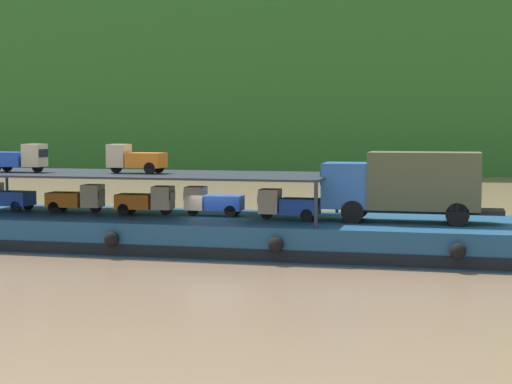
# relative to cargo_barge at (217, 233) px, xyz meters

# --- Properties ---
(ground_plane) EXTENTS (400.00, 400.00, 0.00)m
(ground_plane) POSITION_rel_cargo_barge_xyz_m (0.00, 0.02, -0.75)
(ground_plane) COLOR #7F664C
(hillside_far_bank) EXTENTS (145.76, 28.89, 38.73)m
(hillside_far_bank) POSITION_rel_cargo_barge_xyz_m (0.00, 74.05, 21.06)
(hillside_far_bank) COLOR #286023
(hillside_far_bank) RESTS_ON ground
(cargo_barge) EXTENTS (27.35, 7.80, 1.50)m
(cargo_barge) POSITION_rel_cargo_barge_xyz_m (0.00, 0.00, 0.00)
(cargo_barge) COLOR navy
(cargo_barge) RESTS_ON ground
(covered_lorry) EXTENTS (7.86, 2.31, 3.10)m
(covered_lorry) POSITION_rel_cargo_barge_xyz_m (8.69, -0.10, 2.45)
(covered_lorry) COLOR #285BA3
(covered_lorry) RESTS_ON cargo_barge
(cargo_rack) EXTENTS (18.15, 6.49, 2.00)m
(cargo_rack) POSITION_rel_cargo_barge_xyz_m (-3.80, 0.02, 2.68)
(cargo_rack) COLOR #232833
(cargo_rack) RESTS_ON cargo_barge
(mini_truck_lower_stern) EXTENTS (2.79, 1.29, 1.38)m
(mini_truck_lower_stern) POSITION_rel_cargo_barge_xyz_m (-11.20, 0.31, 1.44)
(mini_truck_lower_stern) COLOR #1E47B7
(mini_truck_lower_stern) RESTS_ON cargo_barge
(mini_truck_lower_aft) EXTENTS (2.79, 1.29, 1.38)m
(mini_truck_lower_aft) POSITION_rel_cargo_barge_xyz_m (-7.29, 0.32, 1.44)
(mini_truck_lower_aft) COLOR orange
(mini_truck_lower_aft) RESTS_ON cargo_barge
(mini_truck_lower_mid) EXTENTS (2.78, 1.27, 1.38)m
(mini_truck_lower_mid) POSITION_rel_cargo_barge_xyz_m (-3.58, 0.14, 1.44)
(mini_truck_lower_mid) COLOR orange
(mini_truck_lower_mid) RESTS_ON cargo_barge
(mini_truck_lower_fore) EXTENTS (2.78, 1.26, 1.38)m
(mini_truck_lower_fore) POSITION_rel_cargo_barge_xyz_m (-0.31, 0.39, 1.44)
(mini_truck_lower_fore) COLOR #1E47B7
(mini_truck_lower_fore) RESTS_ON cargo_barge
(mini_truck_lower_bow) EXTENTS (2.75, 1.22, 1.38)m
(mini_truck_lower_bow) POSITION_rel_cargo_barge_xyz_m (3.47, -0.41, 1.44)
(mini_truck_lower_bow) COLOR #1E47B7
(mini_truck_lower_bow) RESTS_ON cargo_barge
(mini_truck_upper_stern) EXTENTS (2.74, 1.20, 1.38)m
(mini_truck_upper_stern) POSITION_rel_cargo_barge_xyz_m (-9.83, -0.64, 3.44)
(mini_truck_upper_stern) COLOR #1E47B7
(mini_truck_upper_stern) RESTS_ON cargo_rack
(mini_truck_upper_mid) EXTENTS (2.77, 1.25, 1.38)m
(mini_truck_upper_mid) POSITION_rel_cargo_barge_xyz_m (-3.97, -0.21, 3.44)
(mini_truck_upper_mid) COLOR orange
(mini_truck_upper_mid) RESTS_ON cargo_rack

